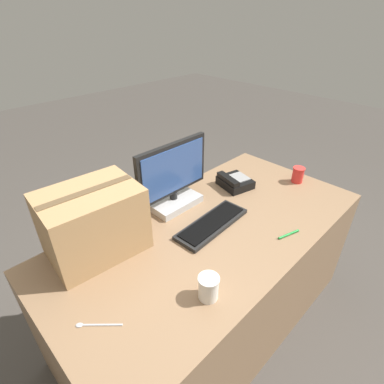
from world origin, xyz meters
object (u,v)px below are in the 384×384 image
Objects in this scene: desk_phone at (234,182)px; paper_cup_left at (208,288)px; pen_marker at (289,234)px; paper_cup_right at (298,175)px; monitor at (173,181)px; keyboard at (212,224)px; spoon at (93,325)px; cardboard_box at (93,222)px.

paper_cup_left reaches higher than desk_phone.
paper_cup_right is at bearing -138.63° from pen_marker.
monitor is 1.05× the size of keyboard.
desk_phone is 0.43m from paper_cup_right.
pen_marker is at bearing -59.66° from keyboard.
monitor reaches higher than spoon.
keyboard is (0.01, -0.30, -0.15)m from monitor.
paper_cup_right reaches higher than spoon.
monitor reaches higher than paper_cup_right.
cardboard_box is at bearing -177.27° from monitor.
spoon is (-0.40, 0.21, -0.05)m from paper_cup_left.
desk_phone is at bearing -5.89° from cardboard_box.
keyboard is at bearing -39.88° from pen_marker.
keyboard is 4.19× the size of paper_cup_left.
cardboard_box is (0.23, 0.36, 0.16)m from spoon.
monitor is 1.06× the size of cardboard_box.
desk_phone is at bearing 31.54° from paper_cup_left.
keyboard is at bearing 173.45° from paper_cup_right.
desk_phone is 0.95m from cardboard_box.
keyboard is 3.42× the size of spoon.
cardboard_box is (-0.17, 0.57, 0.11)m from paper_cup_left.
paper_cup_right is 0.79× the size of pen_marker.
monitor is at bearing -108.51° from spoon.
desk_phone reaches higher than pen_marker.
keyboard is 0.61m from cardboard_box.
keyboard is at bearing -129.01° from spoon.
desk_phone is at bearing -16.08° from monitor.
keyboard is 3.45× the size of pen_marker.
pen_marker is (0.98, -0.25, 0.00)m from spoon.
monitor is at bearing 2.73° from cardboard_box.
desk_phone is 0.91m from paper_cup_left.
paper_cup_left is (-0.77, -0.47, 0.02)m from desk_phone.
keyboard is 0.45m from desk_phone.
keyboard is 0.40m from pen_marker.
pen_marker is at bearing -69.99° from monitor.
cardboard_box reaches higher than pen_marker.
keyboard is at bearing -88.49° from monitor.
monitor is at bearing 153.48° from paper_cup_right.
paper_cup_right is at bearing -23.46° from desk_phone.
spoon is 1.01× the size of pen_marker.
paper_cup_left is at bearing -73.73° from cardboard_box.
monitor reaches higher than paper_cup_left.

